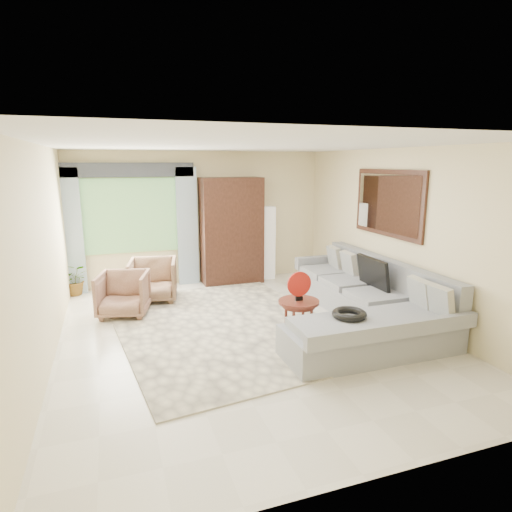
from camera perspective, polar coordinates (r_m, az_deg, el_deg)
name	(u,v)px	position (r m, az deg, el deg)	size (l,w,h in m)	color
ground	(247,335)	(6.14, -1.16, -10.45)	(6.00, 6.00, 0.00)	silver
area_rug	(225,325)	(6.46, -4.13, -9.20)	(3.00, 4.00, 0.02)	beige
sectional_sofa	(364,306)	(6.62, 14.26, -6.49)	(2.30, 3.46, 0.90)	gray
tv_screen	(373,273)	(6.82, 15.35, -2.18)	(0.06, 0.74, 0.48)	black
garden_hose	(349,314)	(5.46, 12.34, -7.56)	(0.43, 0.43, 0.09)	black
coffee_table	(298,319)	(5.92, 5.68, -8.34)	(0.56, 0.56, 0.56)	#4C1A14
red_disc	(299,284)	(5.77, 5.78, -3.74)	(0.34, 0.34, 0.03)	#AB1911
armchair_left	(123,294)	(7.10, -17.26, -4.86)	(0.74, 0.76, 0.69)	#996853
armchair_right	(153,280)	(7.70, -13.57, -3.12)	(0.79, 0.81, 0.74)	#8B6C4B
potted_plant	(75,279)	(8.49, -22.95, -2.87)	(0.53, 0.46, 0.59)	#999999
armoire	(231,231)	(8.53, -3.29, 3.37)	(1.20, 0.55, 2.10)	black
floor_lamp	(268,243)	(8.88, 1.60, 1.78)	(0.24, 0.24, 1.50)	silver
window	(131,216)	(8.42, -16.38, 5.18)	(1.80, 0.04, 1.40)	#669E59
curtain_left	(71,232)	(8.39, -23.43, 2.90)	(0.40, 0.08, 2.30)	#9EB7CC
curtain_right	(187,227)	(8.48, -9.14, 3.86)	(0.40, 0.08, 2.30)	#9EB7CC
valance	(128,170)	(8.30, -16.72, 10.95)	(2.40, 0.12, 0.26)	#1E232D
wall_mirror	(388,203)	(7.13, 17.18, 6.75)	(0.05, 1.70, 1.05)	black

